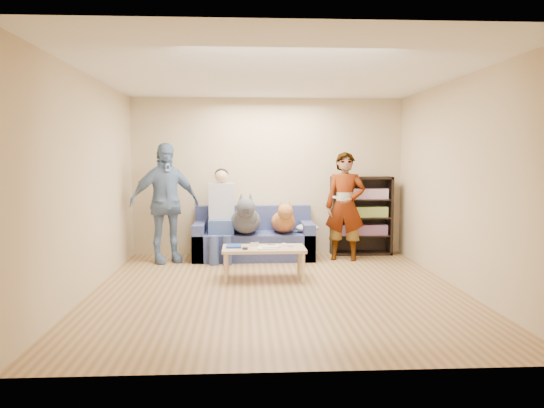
{
  "coord_description": "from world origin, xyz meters",
  "views": [
    {
      "loc": [
        -0.41,
        -6.36,
        1.61
      ],
      "look_at": [
        0.0,
        1.2,
        0.95
      ],
      "focal_mm": 35.0,
      "sensor_mm": 36.0,
      "label": 1
    }
  ],
  "objects": [
    {
      "name": "person_seated",
      "position": [
        -0.76,
        1.97,
        0.77
      ],
      "size": [
        0.4,
        0.73,
        1.47
      ],
      "color": "#436294",
      "rests_on": "sofa"
    },
    {
      "name": "headphone_cup_a",
      "position": [
        0.06,
        0.61,
        0.43
      ],
      "size": [
        0.07,
        0.07,
        0.02
      ],
      "primitive_type": "cylinder",
      "color": "white",
      "rests_on": "coffee_table"
    },
    {
      "name": "person_standing_right",
      "position": [
        1.19,
        1.86,
        0.85
      ],
      "size": [
        0.71,
        0.57,
        1.7
      ],
      "primitive_type": "imported",
      "rotation": [
        0.0,
        0.0,
        -0.28
      ],
      "color": "gray",
      "rests_on": "ground"
    },
    {
      "name": "magazine",
      "position": [
        -0.06,
        0.55,
        0.44
      ],
      "size": [
        0.22,
        0.17,
        0.01
      ],
      "primitive_type": "cube",
      "color": "beige",
      "rests_on": "coffee_table"
    },
    {
      "name": "pen_black",
      "position": [
        -0.02,
        0.81,
        0.42
      ],
      "size": [
        0.13,
        0.08,
        0.01
      ],
      "primitive_type": "cylinder",
      "rotation": [
        0.0,
        1.57,
        -0.52
      ],
      "color": "black",
      "rests_on": "coffee_table"
    },
    {
      "name": "wall_back",
      "position": [
        0.0,
        2.5,
        1.3
      ],
      "size": [
        4.5,
        0.0,
        4.5
      ],
      "primitive_type": "plane",
      "rotation": [
        1.57,
        0.0,
        0.0
      ],
      "color": "tan",
      "rests_on": "ground"
    },
    {
      "name": "ceiling",
      "position": [
        0.0,
        0.0,
        2.6
      ],
      "size": [
        5.0,
        5.0,
        0.0
      ],
      "primitive_type": "plane",
      "rotation": [
        3.14,
        0.0,
        0.0
      ],
      "color": "white",
      "rests_on": "ground"
    },
    {
      "name": "wall_left",
      "position": [
        -2.25,
        0.0,
        1.3
      ],
      "size": [
        0.0,
        5.0,
        5.0
      ],
      "primitive_type": "plane",
      "rotation": [
        1.57,
        0.0,
        1.57
      ],
      "color": "tan",
      "rests_on": "ground"
    },
    {
      "name": "held_controller",
      "position": [
        0.99,
        1.66,
        1.01
      ],
      "size": [
        0.05,
        0.12,
        0.03
      ],
      "primitive_type": "cube",
      "rotation": [
        0.0,
        0.0,
        0.07
      ],
      "color": "white",
      "rests_on": "person_standing_right"
    },
    {
      "name": "notebook_blue",
      "position": [
        -0.54,
        0.68,
        0.43
      ],
      "size": [
        0.2,
        0.26,
        0.03
      ],
      "primitive_type": "cube",
      "color": "navy",
      "rests_on": "coffee_table"
    },
    {
      "name": "bookshelf",
      "position": [
        1.55,
        2.33,
        0.68
      ],
      "size": [
        1.0,
        0.34,
        1.3
      ],
      "color": "black",
      "rests_on": "ground"
    },
    {
      "name": "controller_b",
      "position": [
        0.22,
        0.65,
        0.43
      ],
      "size": [
        0.09,
        0.06,
        0.03
      ],
      "primitive_type": "cube",
      "color": "silver",
      "rests_on": "coffee_table"
    },
    {
      "name": "wall_right",
      "position": [
        2.25,
        0.0,
        1.3
      ],
      "size": [
        0.0,
        5.0,
        5.0
      ],
      "primitive_type": "plane",
      "rotation": [
        1.57,
        0.0,
        -1.57
      ],
      "color": "tan",
      "rests_on": "ground"
    },
    {
      "name": "blanket",
      "position": [
        0.61,
        1.99,
        0.49
      ],
      "size": [
        0.38,
        0.32,
        0.13
      ],
      "primitive_type": "ellipsoid",
      "color": "#B3B3B9",
      "rests_on": "sofa"
    },
    {
      "name": "pen_orange",
      "position": [
        -0.16,
        0.47,
        0.42
      ],
      "size": [
        0.13,
        0.06,
        0.01
      ],
      "primitive_type": "cylinder",
      "rotation": [
        0.0,
        1.57,
        0.35
      ],
      "color": "orange",
      "rests_on": "coffee_table"
    },
    {
      "name": "camera_silver",
      "position": [
        -0.26,
        0.75,
        0.45
      ],
      "size": [
        0.11,
        0.06,
        0.05
      ],
      "primitive_type": "cube",
      "color": "#B7B6BB",
      "rests_on": "coffee_table"
    },
    {
      "name": "dog_gray",
      "position": [
        -0.37,
        1.86,
        0.67
      ],
      "size": [
        0.47,
        1.28,
        0.67
      ],
      "color": "#474950",
      "rests_on": "sofa"
    },
    {
      "name": "dog_tan",
      "position": [
        0.22,
        1.93,
        0.62
      ],
      "size": [
        0.39,
        1.15,
        0.56
      ],
      "color": "#A85C33",
      "rests_on": "sofa"
    },
    {
      "name": "papers",
      "position": [
        -0.09,
        0.53,
        0.43
      ],
      "size": [
        0.26,
        0.2,
        0.02
      ],
      "primitive_type": "cube",
      "color": "white",
      "rests_on": "coffee_table"
    },
    {
      "name": "person_standing_left",
      "position": [
        -1.62,
        1.83,
        0.92
      ],
      "size": [
        1.17,
        0.85,
        1.84
      ],
      "primitive_type": "imported",
      "rotation": [
        0.0,
        0.0,
        0.43
      ],
      "color": "#6B81AC",
      "rests_on": "ground"
    },
    {
      "name": "coffee_table",
      "position": [
        -0.14,
        0.63,
        0.37
      ],
      "size": [
        1.1,
        0.6,
        0.42
      ],
      "color": "#D8B185",
      "rests_on": "ground"
    },
    {
      "name": "ground",
      "position": [
        0.0,
        0.0,
        0.0
      ],
      "size": [
        5.0,
        5.0,
        0.0
      ],
      "primitive_type": "plane",
      "color": "olive",
      "rests_on": "ground"
    },
    {
      "name": "controller_a",
      "position": [
        0.14,
        0.73,
        0.43
      ],
      "size": [
        0.04,
        0.13,
        0.03
      ],
      "primitive_type": "cube",
      "color": "white",
      "rests_on": "coffee_table"
    },
    {
      "name": "headphone_cup_b",
      "position": [
        0.06,
        0.69,
        0.43
      ],
      "size": [
        0.07,
        0.07,
        0.02
      ],
      "primitive_type": "cylinder",
      "color": "silver",
      "rests_on": "coffee_table"
    },
    {
      "name": "sofa",
      "position": [
        -0.25,
        2.1,
        0.28
      ],
      "size": [
        1.9,
        0.85,
        0.82
      ],
      "color": "#515B93",
      "rests_on": "ground"
    },
    {
      "name": "wallet",
      "position": [
        -0.39,
        0.51,
        0.43
      ],
      "size": [
        0.07,
        0.12,
        0.02
      ],
      "primitive_type": "cube",
      "color": "black",
      "rests_on": "coffee_table"
    },
    {
      "name": "wall_front",
      "position": [
        0.0,
        -2.5,
        1.3
      ],
      "size": [
        4.5,
        0.0,
        4.5
      ],
      "primitive_type": "plane",
      "rotation": [
        -1.57,
        0.0,
        0.0
      ],
      "color": "tan",
      "rests_on": "ground"
    }
  ]
}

